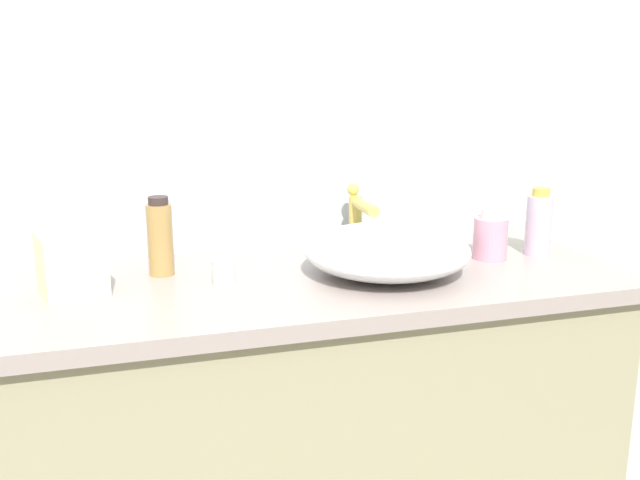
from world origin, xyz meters
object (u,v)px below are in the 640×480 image
Objects in this scene: perfume_bottle at (490,236)px; candle_jar at (224,272)px; sink_basin at (387,250)px; tissue_box at (71,260)px; spray_can at (539,223)px; lotion_bottle at (160,237)px.

candle_jar is at bearing -179.06° from perfume_bottle.
tissue_box reaches higher than sink_basin.
spray_can is 0.71m from candle_jar.
spray_can is at bearing 6.20° from sink_basin.
perfume_bottle is (0.26, 0.04, 0.00)m from sink_basin.
sink_basin is 0.62m from tissue_box.
lotion_bottle is 1.07× the size of spray_can.
candle_jar is (0.11, -0.09, -0.05)m from lotion_bottle.
tissue_box is 3.43× the size of candle_jar.
lotion_bottle is 0.83m from spray_can.
tissue_box is (-0.87, 0.00, 0.02)m from perfume_bottle.
spray_can is 3.29× the size of candle_jar.
spray_can reaches higher than sink_basin.
sink_basin is 3.09× the size of perfume_bottle.
sink_basin is at bearing -170.94° from perfume_bottle.
spray_can is (0.38, 0.04, 0.02)m from sink_basin.
candle_jar is at bearing -2.87° from tissue_box.
lotion_bottle is 3.51× the size of candle_jar.
tissue_box reaches higher than candle_jar.
tissue_box is (-0.99, 0.00, -0.00)m from spray_can.
sink_basin is 0.38m from spray_can.
lotion_bottle is 1.02× the size of tissue_box.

